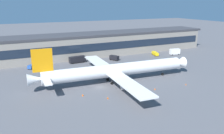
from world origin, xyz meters
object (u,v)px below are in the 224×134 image
belt_loader (155,53)px  fuel_truck (77,59)px  stair_truck (175,52)px  airliner (114,70)px  crew_van (114,58)px  traffic_cone_0 (155,89)px  baggage_tug (31,67)px  traffic_cone_2 (186,84)px  traffic_cone_1 (108,98)px  traffic_cone_3 (83,95)px

belt_loader → fuel_truck: (-46.93, 3.23, 0.73)m
belt_loader → fuel_truck: bearing=176.1°
fuel_truck → stair_truck: 58.63m
airliner → stair_truck: airliner is taller
crew_van → traffic_cone_0: (-6.30, -45.20, -1.13)m
crew_van → fuel_truck: size_ratio=0.66×
baggage_tug → traffic_cone_2: (49.70, -48.76, -0.81)m
traffic_cone_0 → crew_van: bearing=82.1°
stair_truck → traffic_cone_0: (-44.67, -41.63, -1.65)m
airliner → traffic_cone_0: bearing=-55.5°
fuel_truck → traffic_cone_1: 49.08m
crew_van → traffic_cone_0: crew_van is taller
traffic_cone_0 → traffic_cone_3: 25.79m
baggage_tug → traffic_cone_3: (11.20, -41.70, -0.74)m
crew_van → stair_truck: (38.37, -3.57, 0.52)m
baggage_tug → traffic_cone_2: size_ratio=7.32×
belt_loader → traffic_cone_2: size_ratio=11.99×
airliner → traffic_cone_0: size_ratio=100.39×
airliner → crew_van: airliner is taller
traffic_cone_3 → baggage_tug: bearing=105.0°
fuel_truck → traffic_cone_1: size_ratio=12.60×
stair_truck → traffic_cone_2: size_ratio=11.30×
traffic_cone_3 → belt_loader: bearing=34.2°
crew_van → traffic_cone_1: crew_van is taller
airliner → traffic_cone_0: airliner is taller
baggage_tug → traffic_cone_1: (17.74, -47.45, -0.75)m
crew_van → traffic_cone_1: 51.58m
stair_truck → baggage_tug: bearing=175.9°
stair_truck → traffic_cone_3: (-69.80, -35.83, -1.63)m
stair_truck → traffic_cone_2: stair_truck is taller
stair_truck → traffic_cone_3: 78.48m
belt_loader → crew_van: bearing=-179.1°
belt_loader → traffic_cone_2: bearing=-113.1°
traffic_cone_1 → traffic_cone_2: bearing=-2.4°
crew_van → baggage_tug: bearing=176.9°
crew_van → stair_truck: size_ratio=0.89×
traffic_cone_1 → traffic_cone_2: 31.99m
belt_loader → traffic_cone_2: 50.99m
airliner → fuel_truck: airliner is taller
traffic_cone_3 → traffic_cone_2: bearing=-10.4°
baggage_tug → belt_loader: size_ratio=0.61×
fuel_truck → crew_van: bearing=-10.4°
traffic_cone_2 → traffic_cone_3: (-38.50, 7.06, 0.07)m
traffic_cone_1 → airliner: bearing=56.3°
fuel_truck → stair_truck: bearing=-7.1°
fuel_truck → traffic_cone_2: fuel_truck is taller
traffic_cone_0 → traffic_cone_1: bearing=179.9°
baggage_tug → stair_truck: bearing=-4.1°
fuel_truck → traffic_cone_0: bearing=-74.5°
crew_van → stair_truck: bearing=-5.3°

